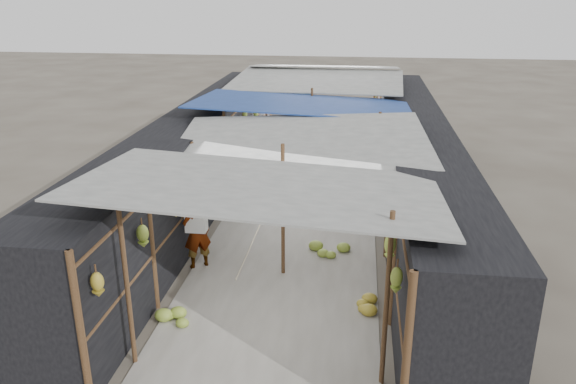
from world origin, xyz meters
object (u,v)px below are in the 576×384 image
at_px(vendor_seated, 370,160).
at_px(vendor_elderly, 197,232).
at_px(crate_near, 342,208).
at_px(black_basin, 369,166).
at_px(shopper_blue, 252,178).

bearing_deg(vendor_seated, vendor_elderly, -57.65).
xyz_separation_m(crate_near, vendor_seated, (0.67, 3.04, 0.34)).
relative_size(black_basin, vendor_elderly, 0.45).
height_order(black_basin, shopper_blue, shopper_blue).
xyz_separation_m(shopper_blue, vendor_seated, (2.90, 3.04, -0.34)).
distance_m(vendor_elderly, vendor_seated, 7.05).
bearing_deg(vendor_seated, black_basin, 151.21).
height_order(black_basin, vendor_elderly, vendor_elderly).
bearing_deg(vendor_seated, shopper_blue, -72.44).
bearing_deg(black_basin, crate_near, -100.23).
bearing_deg(black_basin, vendor_seated, -90.00).
relative_size(black_basin, shopper_blue, 0.40).
bearing_deg(crate_near, black_basin, 86.67).
relative_size(crate_near, black_basin, 0.82).
distance_m(shopper_blue, vendor_seated, 4.22).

